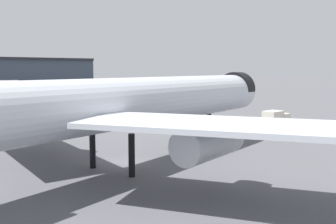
% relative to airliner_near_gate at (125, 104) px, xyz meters
% --- Properties ---
extents(ground, '(900.00, 900.00, 0.00)m').
position_rel_airliner_near_gate_xyz_m(ground, '(1.19, 2.07, -6.45)').
color(ground, '#56565B').
extents(airliner_near_gate, '(54.45, 48.68, 14.65)m').
position_rel_airliner_near_gate_xyz_m(airliner_near_gate, '(0.00, 0.00, 0.00)').
color(airliner_near_gate, silver).
rests_on(airliner_near_gate, ground).
extents(service_truck_front, '(5.73, 3.12, 3.00)m').
position_rel_airliner_near_gate_xyz_m(service_truck_front, '(33.60, 7.48, -4.86)').
color(service_truck_front, black).
rests_on(service_truck_front, ground).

